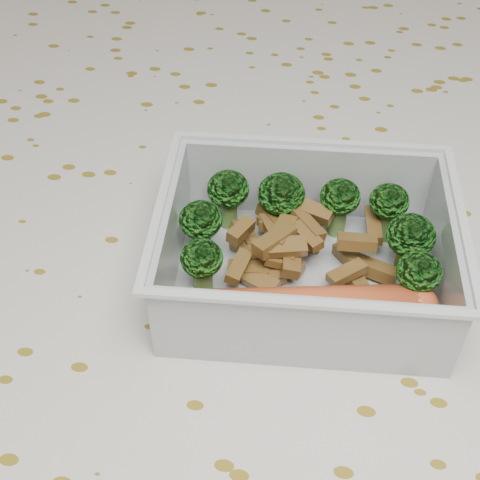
# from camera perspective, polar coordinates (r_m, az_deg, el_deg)

# --- Properties ---
(dining_table) EXTENTS (1.40, 0.90, 0.75)m
(dining_table) POSITION_cam_1_polar(r_m,az_deg,el_deg) (0.48, 0.00, -10.03)
(dining_table) COLOR brown
(dining_table) RESTS_ON ground
(tablecloth) EXTENTS (1.46, 0.96, 0.19)m
(tablecloth) POSITION_cam_1_polar(r_m,az_deg,el_deg) (0.44, 0.00, -6.26)
(tablecloth) COLOR silver
(tablecloth) RESTS_ON dining_table
(lunch_container) EXTENTS (0.18, 0.14, 0.06)m
(lunch_container) POSITION_cam_1_polar(r_m,az_deg,el_deg) (0.39, 5.55, -1.70)
(lunch_container) COLOR silver
(lunch_container) RESTS_ON tablecloth
(broccoli_florets) EXTENTS (0.15, 0.09, 0.04)m
(broccoli_florets) POSITION_cam_1_polar(r_m,az_deg,el_deg) (0.40, 5.87, 1.58)
(broccoli_florets) COLOR #608C3F
(broccoli_florets) RESTS_ON lunch_container
(meat_pile) EXTENTS (0.11, 0.07, 0.03)m
(meat_pile) POSITION_cam_1_polar(r_m,az_deg,el_deg) (0.40, 4.74, -0.46)
(meat_pile) COLOR brown
(meat_pile) RESTS_ON lunch_container
(sausage) EXTENTS (0.14, 0.05, 0.03)m
(sausage) POSITION_cam_1_polar(r_m,az_deg,el_deg) (0.37, 5.99, -5.96)
(sausage) COLOR #CA5128
(sausage) RESTS_ON lunch_container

